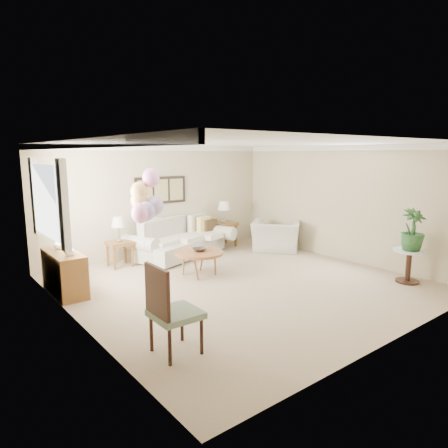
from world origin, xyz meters
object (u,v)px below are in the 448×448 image
coffee_table (199,253)px  balloon_cluster (145,200)px  sofa (181,241)px  accent_chair (170,308)px  armchair (276,236)px

coffee_table → balloon_cluster: balloon_cluster is taller
sofa → balloon_cluster: bearing=-135.9°
sofa → accent_chair: size_ratio=2.43×
armchair → accent_chair: accent_chair is taller
sofa → accent_chair: 4.78m
accent_chair → sofa: bearing=56.4°
coffee_table → armchair: (2.72, 0.54, -0.08)m
balloon_cluster → armchair: bearing=10.2°
accent_chair → balloon_cluster: balloon_cluster is taller
armchair → coffee_table: bearing=62.1°
sofa → armchair: bearing=-24.5°
sofa → armchair: (2.18, -1.00, 0.01)m
coffee_table → armchair: 2.77m
armchair → accent_chair: (-4.83, -2.98, 0.22)m
coffee_table → accent_chair: accent_chair is taller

